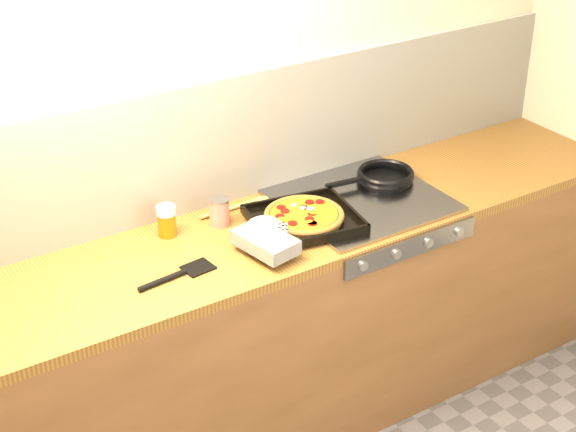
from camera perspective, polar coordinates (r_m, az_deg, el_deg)
room_shell at (r=3.32m, az=-4.34°, el=4.75°), size 3.20×3.20×3.20m
counter_run at (r=3.45m, az=-1.58°, el=-7.58°), size 3.20×0.62×0.90m
stovetop at (r=3.42m, az=4.76°, el=1.00°), size 0.60×0.56×0.02m
pizza_on_tray at (r=3.19m, az=0.30°, el=-0.43°), size 0.53×0.42×0.06m
frying_pan at (r=3.56m, az=6.25°, el=2.59°), size 0.40×0.26×0.04m
tomato_can at (r=3.24m, az=-4.46°, el=0.26°), size 0.10×0.10×0.11m
juice_glass at (r=3.19m, az=-7.85°, el=-0.30°), size 0.09×0.09×0.12m
wooden_spoon at (r=3.37m, az=-3.05°, el=0.70°), size 0.30×0.04×0.02m
black_spatula at (r=2.97m, az=-7.16°, el=-3.81°), size 0.29×0.10×0.02m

